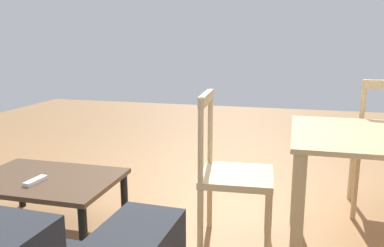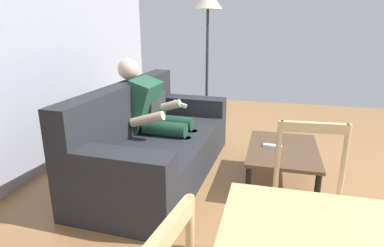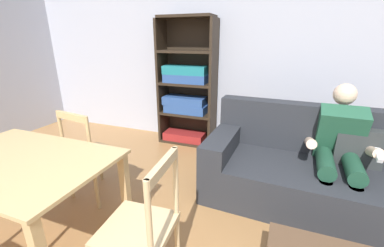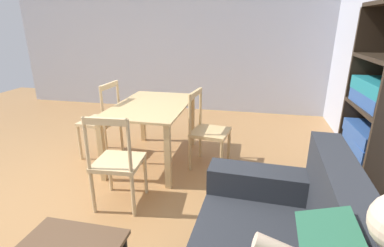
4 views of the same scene
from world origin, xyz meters
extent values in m
cube|color=#B2B7C6|center=(0.00, 3.13, 1.28)|extent=(7.00, 0.12, 2.55)
cube|color=#282B30|center=(1.03, 1.88, 0.20)|extent=(2.12, 1.02, 0.40)
cube|color=#282B30|center=(1.05, 2.24, 0.66)|extent=(2.08, 0.29, 0.51)
cube|color=#282B30|center=(0.11, 1.92, 0.50)|extent=(0.28, 0.94, 0.21)
cube|color=#313536|center=(1.37, 2.07, 0.58)|extent=(0.41, 0.16, 0.36)
cube|color=#23563D|center=(1.21, 2.14, 0.66)|extent=(0.42, 0.39, 0.59)
sphere|color=beige|center=(1.21, 2.26, 1.03)|extent=(0.21, 0.21, 0.21)
cylinder|color=#1C4530|center=(1.08, 1.84, 0.47)|extent=(0.17, 0.45, 0.15)
cylinder|color=beige|center=(1.07, 1.62, 0.20)|extent=(0.11, 0.11, 0.40)
cube|color=black|center=(1.07, 1.54, 0.04)|extent=(0.11, 0.24, 0.08)
cylinder|color=#1C4530|center=(1.30, 1.83, 0.47)|extent=(0.17, 0.45, 0.15)
cylinder|color=beige|center=(1.29, 1.61, 0.20)|extent=(0.11, 0.11, 0.40)
cube|color=black|center=(1.29, 1.53, 0.04)|extent=(0.11, 0.24, 0.08)
cylinder|color=beige|center=(0.95, 1.97, 0.60)|extent=(0.11, 0.35, 0.19)
cylinder|color=beige|center=(1.45, 1.94, 0.60)|extent=(0.11, 0.35, 0.19)
cube|color=white|center=(1.44, 1.78, 0.64)|extent=(0.05, 0.16, 0.08)
cube|color=#2D2319|center=(-1.08, 2.87, 0.90)|extent=(0.04, 0.36, 1.81)
cube|color=#2D2319|center=(-0.29, 2.87, 0.90)|extent=(0.04, 0.36, 1.81)
cube|color=#2D2319|center=(-0.68, 3.04, 0.90)|extent=(0.83, 0.02, 1.81)
cube|color=#2D2319|center=(-0.68, 2.87, 0.02)|extent=(0.76, 0.36, 0.04)
cube|color=#2D2319|center=(-0.68, 2.87, 0.47)|extent=(0.76, 0.36, 0.04)
cube|color=#2D2319|center=(-0.68, 2.87, 0.92)|extent=(0.76, 0.36, 0.04)
cube|color=#2D2319|center=(-0.68, 2.87, 1.37)|extent=(0.76, 0.36, 0.04)
cube|color=#2D2319|center=(-0.68, 2.87, 1.82)|extent=(0.76, 0.36, 0.04)
cube|color=maroon|center=(-0.72, 2.85, 0.10)|extent=(0.63, 0.30, 0.12)
cube|color=#2D5193|center=(-0.69, 2.85, 0.55)|extent=(0.63, 0.29, 0.12)
cube|color=#2D5193|center=(-0.71, 2.85, 0.67)|extent=(0.63, 0.30, 0.12)
cube|color=#2D5193|center=(-0.69, 2.85, 1.00)|extent=(0.63, 0.30, 0.12)
cube|color=teal|center=(-0.70, 2.85, 1.12)|extent=(0.64, 0.31, 0.12)
cube|color=tan|center=(-1.04, 0.56, 0.73)|extent=(1.30, 0.84, 0.02)
cube|color=tan|center=(-1.64, 0.94, 0.36)|extent=(0.06, 0.06, 0.71)
cube|color=tan|center=(-0.44, 0.94, 0.36)|extent=(0.06, 0.06, 0.71)
cube|color=tan|center=(-1.04, 1.29, 0.44)|extent=(0.47, 0.47, 0.04)
cylinder|color=tan|center=(-0.83, 1.45, 0.22)|extent=(0.04, 0.04, 0.44)
cylinder|color=tan|center=(-1.21, 1.50, 0.22)|extent=(0.04, 0.04, 0.44)
cylinder|color=tan|center=(-0.88, 1.07, 0.22)|extent=(0.04, 0.04, 0.44)
cylinder|color=tan|center=(-1.26, 1.12, 0.22)|extent=(0.04, 0.04, 0.44)
cylinder|color=tan|center=(-0.88, 1.07, 0.68)|extent=(0.03, 0.03, 0.49)
cylinder|color=tan|center=(-1.26, 1.12, 0.68)|extent=(0.03, 0.03, 0.49)
cube|color=tan|center=(-1.07, 1.10, 0.89)|extent=(0.38, 0.09, 0.06)
cube|color=#D1B27F|center=(-0.09, 0.56, 0.43)|extent=(0.45, 0.45, 0.04)
cylinder|color=#D1B27F|center=(-0.30, 0.74, 0.22)|extent=(0.04, 0.04, 0.43)
cylinder|color=#D1B27F|center=(0.08, 0.77, 0.22)|extent=(0.04, 0.04, 0.43)
cylinder|color=#D1B27F|center=(0.08, 0.77, 0.68)|extent=(0.03, 0.03, 0.50)
cylinder|color=#D1B27F|center=(0.11, 0.39, 0.68)|extent=(0.03, 0.03, 0.50)
cube|color=#D1B27F|center=(0.09, 0.58, 0.90)|extent=(0.06, 0.38, 0.06)
camera|label=1|loc=(-0.40, 2.78, 1.23)|focal=36.81mm
camera|label=2|loc=(-1.83, 0.82, 1.49)|focal=30.51mm
camera|label=3|loc=(0.65, -0.45, 1.54)|focal=22.96mm
camera|label=4|loc=(2.12, 1.74, 1.66)|focal=26.87mm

